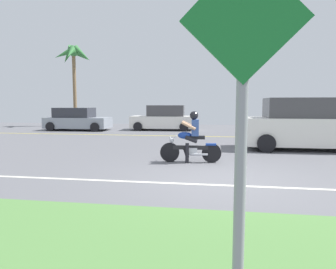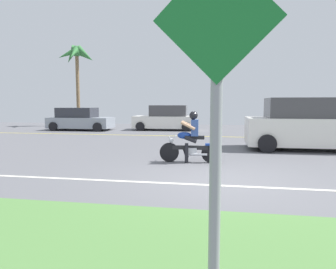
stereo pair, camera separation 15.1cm
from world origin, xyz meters
name	(u,v)px [view 1 (the left image)]	position (x,y,z in m)	size (l,w,h in m)	color
ground	(219,157)	(0.00, 3.00, -0.02)	(56.00, 30.00, 0.04)	slate
lane_line_near	(222,185)	(0.00, -0.52, 0.00)	(50.40, 0.12, 0.01)	silver
lane_line_far	(218,137)	(0.00, 8.97, 0.00)	(50.40, 0.12, 0.01)	yellow
motorcyclist	(191,141)	(-0.83, 1.91, 0.63)	(1.79, 0.58, 1.49)	black
suv_nearby	(309,125)	(3.31, 5.04, 0.93)	(4.73, 2.10, 1.92)	white
parked_car_0	(77,120)	(-8.93, 11.46, 0.68)	(4.07, 1.95, 1.45)	#8C939E
parked_car_1	(164,119)	(-3.45, 12.49, 0.75)	(4.11, 2.06, 1.60)	white
palm_tree_1	(73,59)	(-10.73, 14.92, 5.06)	(2.78, 2.82, 6.13)	brown
street_sign	(241,150)	(-0.03, -5.27, 1.48)	(0.62, 0.06, 2.42)	gray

